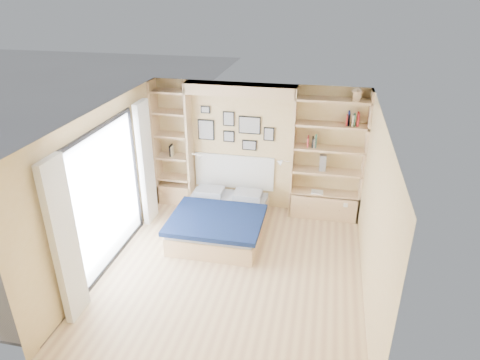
# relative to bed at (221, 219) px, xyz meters

# --- Properties ---
(ground) EXTENTS (4.50, 4.50, 0.00)m
(ground) POSITION_rel_bed_xyz_m (0.45, -1.12, -0.26)
(ground) COLOR #DFBE8C
(ground) RESTS_ON ground
(room_shell) EXTENTS (4.50, 4.50, 4.50)m
(room_shell) POSITION_rel_bed_xyz_m (0.06, 0.40, 0.81)
(room_shell) COLOR #D8B982
(room_shell) RESTS_ON ground
(bed) EXTENTS (1.59, 2.11, 1.07)m
(bed) POSITION_rel_bed_xyz_m (0.00, 0.00, 0.00)
(bed) COLOR #D8B384
(bed) RESTS_ON ground
(photo_gallery) EXTENTS (1.48, 0.02, 0.82)m
(photo_gallery) POSITION_rel_bed_xyz_m (-0.00, 1.10, 1.34)
(photo_gallery) COLOR black
(photo_gallery) RESTS_ON ground
(reading_lamps) EXTENTS (1.92, 0.12, 0.15)m
(reading_lamps) POSITION_rel_bed_xyz_m (0.15, 0.88, 0.84)
(reading_lamps) COLOR silver
(reading_lamps) RESTS_ON ground
(shelf_decor) EXTENTS (3.52, 0.23, 2.03)m
(shelf_decor) POSITION_rel_bed_xyz_m (1.56, 0.95, 1.44)
(shelf_decor) COLOR #B22F31
(shelf_decor) RESTS_ON ground
(deck) EXTENTS (3.20, 4.00, 0.05)m
(deck) POSITION_rel_bed_xyz_m (-3.15, -1.12, -0.26)
(deck) COLOR #675A4C
(deck) RESTS_ON ground
(deck_chair) EXTENTS (0.69, 0.95, 0.87)m
(deck_chair) POSITION_rel_bed_xyz_m (-2.72, -0.02, 0.15)
(deck_chair) COLOR tan
(deck_chair) RESTS_ON ground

